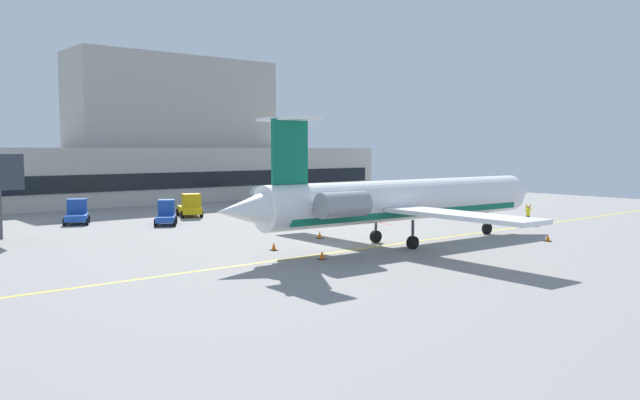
{
  "coord_description": "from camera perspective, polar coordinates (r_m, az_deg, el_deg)",
  "views": [
    {
      "loc": [
        -29.74,
        -33.04,
        6.89
      ],
      "look_at": [
        1.32,
        4.35,
        3.0
      ],
      "focal_mm": 36.0,
      "sensor_mm": 36.0,
      "label": 1
    }
  ],
  "objects": [
    {
      "name": "pushback_tractor",
      "position": [
        59.96,
        -13.52,
        -1.18
      ],
      "size": [
        3.13,
        3.64,
        2.24
      ],
      "color": "#1E4CB2",
      "rests_on": "ground"
    },
    {
      "name": "terminal_building",
      "position": [
        88.84,
        -15.03,
        4.3
      ],
      "size": [
        73.19,
        14.61,
        19.54
      ],
      "color": "#B7B2A8",
      "rests_on": "ground"
    },
    {
      "name": "safety_cone_bravo",
      "position": [
        49.45,
        -0.03,
        -3.14
      ],
      "size": [
        0.47,
        0.47,
        0.55
      ],
      "color": "orange",
      "rests_on": "ground"
    },
    {
      "name": "belt_loader",
      "position": [
        62.94,
        -20.8,
        -1.07
      ],
      "size": [
        3.15,
        3.65,
        2.28
      ],
      "color": "#1E4CB2",
      "rests_on": "ground"
    },
    {
      "name": "safety_cone_alpha",
      "position": [
        50.8,
        19.59,
        -3.21
      ],
      "size": [
        0.47,
        0.47,
        0.55
      ],
      "color": "orange",
      "rests_on": "ground"
    },
    {
      "name": "safety_cone_delta",
      "position": [
        40.14,
        0.19,
        -4.95
      ],
      "size": [
        0.47,
        0.47,
        0.55
      ],
      "color": "orange",
      "rests_on": "ground"
    },
    {
      "name": "safety_cone_charlie",
      "position": [
        43.77,
        -4.13,
        -4.17
      ],
      "size": [
        0.47,
        0.47,
        0.55
      ],
      "color": "orange",
      "rests_on": "ground"
    },
    {
      "name": "fuel_tank",
      "position": [
        80.54,
        -4.35,
        0.58
      ],
      "size": [
        5.87,
        2.57,
        2.3
      ],
      "color": "white",
      "rests_on": "ground"
    },
    {
      "name": "baggage_tug",
      "position": [
        66.28,
        -11.47,
        -0.55
      ],
      "size": [
        3.22,
        4.53,
        2.39
      ],
      "color": "#E5B20C",
      "rests_on": "ground"
    },
    {
      "name": "ground",
      "position": [
        44.99,
        2.25,
        -4.3
      ],
      "size": [
        120.0,
        120.0,
        0.11
      ],
      "color": "gray"
    },
    {
      "name": "regional_jet",
      "position": [
        46.13,
        7.16,
        -0.05
      ],
      "size": [
        30.05,
        24.73,
        8.83
      ],
      "color": "white",
      "rests_on": "ground"
    },
    {
      "name": "marshaller",
      "position": [
        61.38,
        18.01,
        -1.2
      ],
      "size": [
        0.82,
        0.34,
        1.87
      ],
      "color": "#191E33",
      "rests_on": "ground"
    }
  ]
}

